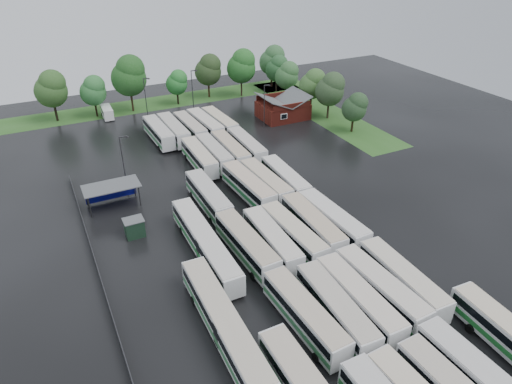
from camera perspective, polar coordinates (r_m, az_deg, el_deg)
name	(u,v)px	position (r m, az deg, el deg)	size (l,w,h in m)	color
ground	(284,254)	(59.77, 3.46, -7.69)	(160.00, 160.00, 0.00)	black
brick_building	(283,110)	(102.37, 3.37, 10.24)	(10.07, 8.60, 5.39)	maroon
wash_shed	(111,188)	(71.38, -17.66, 0.49)	(8.20, 4.20, 3.58)	#2D2D30
utility_hut	(134,228)	(64.30, -14.96, -4.31)	(2.70, 2.20, 2.62)	black
grass_strip_north	(158,103)	(114.58, -12.11, 10.83)	(80.00, 10.00, 0.01)	#2A581E
grass_strip_east	(320,111)	(108.09, 8.02, 10.04)	(10.00, 50.00, 0.01)	#2A581E
west_fence	(96,264)	(60.48, -19.39, -8.43)	(0.10, 50.00, 1.20)	#2D2D30
bus_r0c3	(480,380)	(47.86, 26.18, -20.37)	(3.09, 12.96, 3.59)	silver
bus_r1c0	(305,315)	(49.06, 6.10, -15.02)	(3.16, 12.81, 3.54)	silver
bus_r1c1	(336,308)	(50.15, 9.92, -14.15)	(3.34, 12.82, 3.53)	silver
bus_r1c2	(358,299)	(51.58, 12.65, -12.95)	(2.90, 12.95, 3.60)	silver
bus_r1c3	(380,288)	(53.43, 15.23, -11.54)	(3.21, 13.09, 3.62)	silver
bus_r1c4	(402,279)	(55.34, 17.80, -10.36)	(3.09, 12.91, 3.57)	silver
bus_r2c0	(247,245)	(57.90, -1.20, -6.58)	(3.24, 13.11, 3.62)	silver
bus_r2c1	(272,240)	(58.79, 2.00, -6.04)	(2.99, 12.58, 3.48)	silver
bus_r2c2	(293,234)	(60.02, 4.63, -5.27)	(3.21, 12.72, 3.51)	silver
bus_r2c3	(312,225)	(61.97, 7.06, -4.09)	(3.10, 13.00, 3.60)	silver
bus_r2c4	(332,220)	(63.24, 9.49, -3.50)	(3.29, 13.20, 3.65)	silver
bus_r3c0	(208,196)	(68.24, -5.96, -0.55)	(2.74, 12.83, 3.57)	silver
bus_r3c2	(248,186)	(70.43, -0.97, 0.70)	(3.43, 13.15, 3.63)	silver
bus_r3c3	(265,183)	(71.63, 1.19, 1.19)	(3.14, 12.77, 3.53)	silver
bus_r3c4	(285,179)	(72.92, 3.66, 1.65)	(3.03, 12.52, 3.46)	silver
bus_r4c1	(199,157)	(80.38, -7.09, 4.32)	(2.88, 12.53, 3.48)	silver
bus_r4c2	(214,153)	(81.78, -5.27, 4.89)	(2.72, 12.41, 3.45)	silver
bus_r4c3	(230,150)	(82.60, -3.23, 5.26)	(2.89, 12.68, 3.52)	silver
bus_r4c4	(247,146)	(84.09, -1.18, 5.76)	(2.96, 12.54, 3.47)	silver
bus_r5c0	(159,132)	(91.92, -12.07, 7.29)	(2.96, 12.74, 3.53)	silver
bus_r5c1	(174,130)	(92.41, -10.27, 7.64)	(2.94, 13.04, 3.62)	silver
bus_r5c2	(190,127)	(93.43, -8.25, 8.00)	(3.06, 12.46, 3.44)	silver
bus_r5c3	(205,125)	(94.11, -6.37, 8.36)	(3.41, 13.10, 3.61)	silver
bus_r5c4	(220,122)	(95.33, -4.58, 8.69)	(3.26, 12.63, 3.48)	silver
artic_bus_west_b	(205,243)	(58.50, -6.38, -6.40)	(2.82, 18.97, 3.52)	silver
artic_bus_west_c	(224,325)	(47.92, -3.97, -16.22)	(3.02, 19.21, 3.56)	silver
minibus	(107,112)	(107.55, -18.12, 9.49)	(2.27, 5.62, 2.43)	white
tree_north_0	(51,88)	(107.80, -24.21, 11.72)	(6.78, 6.78, 11.24)	black
tree_north_1	(93,90)	(107.61, -19.65, 11.90)	(5.65, 5.65, 9.36)	black
tree_north_2	(129,75)	(108.07, -15.55, 13.87)	(7.77, 7.77, 12.87)	#342417
tree_north_3	(177,82)	(111.30, -9.81, 13.39)	(5.02, 5.02, 8.31)	black
tree_north_4	(209,70)	(115.00, -5.93, 14.99)	(6.45, 6.45, 10.68)	#341F12
tree_north_5	(242,66)	(115.25, -1.77, 15.50)	(7.06, 7.06, 11.69)	#38281C
tree_north_6	(273,60)	(122.95, 2.10, 16.17)	(6.56, 6.56, 10.87)	black
tree_east_0	(355,107)	(95.64, 12.32, 10.36)	(5.05, 5.02, 8.31)	black
tree_east_1	(331,89)	(101.73, 9.33, 12.61)	(6.23, 6.23, 10.32)	black
tree_east_2	(313,84)	(106.31, 7.13, 13.29)	(5.85, 5.83, 9.66)	black
tree_east_3	(287,75)	(113.34, 3.95, 14.39)	(5.63, 5.63, 9.33)	black
tree_east_4	(277,68)	(119.14, 2.69, 15.21)	(5.63, 5.63, 9.33)	black
lamp_post_ne	(265,103)	(95.91, 1.10, 11.05)	(1.40, 0.27, 9.08)	#2D2D30
lamp_post_nw	(124,161)	(72.96, -16.20, 3.72)	(1.49, 0.29, 9.65)	#2D2D30
lamp_post_back_w	(146,97)	(101.75, -13.58, 11.49)	(1.46, 0.28, 9.46)	#2D2D30
lamp_post_back_e	(193,88)	(105.15, -7.91, 12.70)	(1.49, 0.29, 9.64)	#2D2D30
puddle_1	(433,356)	(50.88, 21.27, -18.59)	(4.34, 4.34, 0.01)	black
puddle_2	(212,276)	(56.42, -5.46, -10.47)	(7.02, 7.02, 0.01)	black
puddle_3	(318,265)	(58.40, 7.82, -9.01)	(4.77, 4.77, 0.01)	black
puddle_4	(477,313)	(57.17, 25.94, -13.43)	(3.55, 3.55, 0.01)	black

